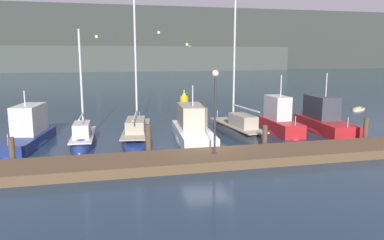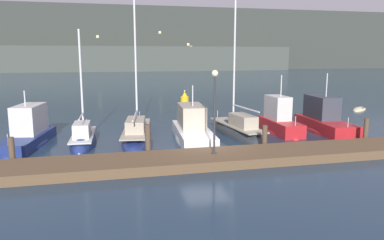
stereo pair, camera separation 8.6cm
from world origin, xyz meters
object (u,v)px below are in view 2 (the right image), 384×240
(motorboat_berth_1, at_px, (28,138))
(sailboat_berth_3, at_px, (137,136))
(sailboat_berth_2, at_px, (83,141))
(channel_buoy, at_px, (185,101))
(rowboat_adrift, at_px, (359,110))
(motorboat_berth_4, at_px, (193,134))
(sailboat_berth_5, at_px, (237,133))
(motorboat_berth_6, at_px, (280,125))
(dock_lamppost, at_px, (215,98))
(motorboat_berth_7, at_px, (324,125))

(motorboat_berth_1, relative_size, sailboat_berth_3, 0.58)
(sailboat_berth_2, distance_m, channel_buoy, 16.41)
(motorboat_berth_1, height_order, channel_buoy, motorboat_berth_1)
(channel_buoy, xyz_separation_m, rowboat_adrift, (15.90, -5.56, -0.62))
(sailboat_berth_3, bearing_deg, rowboat_adrift, 18.86)
(motorboat_berth_4, distance_m, channel_buoy, 14.40)
(sailboat_berth_2, height_order, sailboat_berth_5, sailboat_berth_5)
(motorboat_berth_1, relative_size, motorboat_berth_4, 0.88)
(sailboat_berth_3, xyz_separation_m, rowboat_adrift, (21.84, 7.46, -0.17))
(sailboat_berth_3, xyz_separation_m, motorboat_berth_6, (9.57, -0.46, 0.32))
(sailboat_berth_5, relative_size, rowboat_adrift, 3.43)
(sailboat_berth_5, xyz_separation_m, rowboat_adrift, (15.34, 8.02, -0.13))
(motorboat_berth_1, xyz_separation_m, motorboat_berth_6, (15.93, -0.26, 0.09))
(motorboat_berth_1, distance_m, dock_lamppost, 11.65)
(rowboat_adrift, bearing_deg, motorboat_berth_1, -164.81)
(motorboat_berth_1, relative_size, sailboat_berth_2, 0.86)
(motorboat_berth_4, bearing_deg, motorboat_berth_1, 174.47)
(dock_lamppost, bearing_deg, sailboat_berth_3, 117.29)
(sailboat_berth_3, xyz_separation_m, sailboat_berth_5, (6.51, -0.56, -0.04))
(dock_lamppost, bearing_deg, sailboat_berth_5, 59.87)
(sailboat_berth_2, relative_size, sailboat_berth_5, 0.79)
(channel_buoy, bearing_deg, motorboat_berth_6, -74.94)
(sailboat_berth_3, bearing_deg, motorboat_berth_1, -178.22)
(sailboat_berth_5, height_order, rowboat_adrift, sailboat_berth_5)
(sailboat_berth_2, relative_size, dock_lamppost, 1.83)
(sailboat_berth_5, height_order, dock_lamppost, sailboat_berth_5)
(channel_buoy, xyz_separation_m, dock_lamppost, (-2.73, -19.25, 2.54))
(rowboat_adrift, bearing_deg, motorboat_berth_4, -155.05)
(motorboat_berth_7, relative_size, rowboat_adrift, 2.39)
(motorboat_berth_4, xyz_separation_m, sailboat_berth_5, (3.15, 0.58, -0.23))
(motorboat_berth_4, relative_size, channel_buoy, 4.18)
(motorboat_berth_4, xyz_separation_m, motorboat_berth_7, (9.43, 0.38, 0.08))
(channel_buoy, relative_size, dock_lamppost, 0.43)
(sailboat_berth_3, bearing_deg, motorboat_berth_4, -18.74)
(motorboat_berth_7, bearing_deg, channel_buoy, 116.41)
(sailboat_berth_5, bearing_deg, motorboat_berth_7, -1.77)
(motorboat_berth_4, relative_size, sailboat_berth_5, 0.76)
(sailboat_berth_3, height_order, motorboat_berth_6, sailboat_berth_3)
(sailboat_berth_2, xyz_separation_m, motorboat_berth_4, (6.58, -0.56, 0.23))
(sailboat_berth_2, xyz_separation_m, motorboat_berth_7, (16.00, -0.18, 0.31))
(sailboat_berth_2, bearing_deg, channel_buoy, 56.04)
(motorboat_berth_6, distance_m, motorboat_berth_7, 3.23)
(sailboat_berth_2, bearing_deg, motorboat_berth_4, -4.87)
(sailboat_berth_3, height_order, channel_buoy, sailboat_berth_3)
(sailboat_berth_2, distance_m, dock_lamppost, 9.09)
(channel_buoy, distance_m, rowboat_adrift, 16.86)
(motorboat_berth_4, bearing_deg, sailboat_berth_5, 10.41)
(rowboat_adrift, bearing_deg, sailboat_berth_3, -161.14)
(sailboat_berth_5, relative_size, channel_buoy, 5.47)
(channel_buoy, height_order, rowboat_adrift, channel_buoy)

